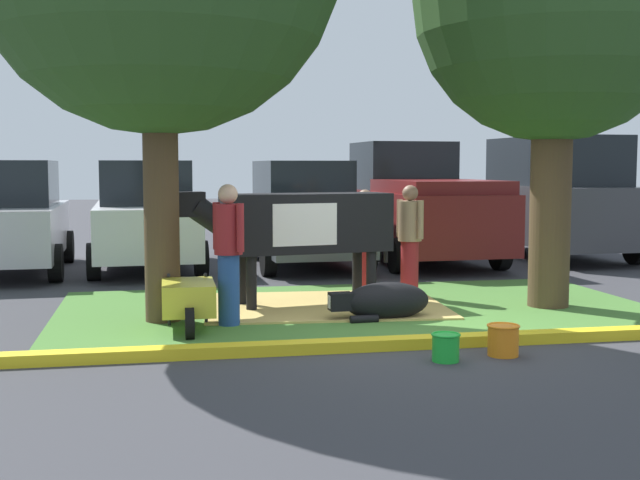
% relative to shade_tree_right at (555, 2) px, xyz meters
% --- Properties ---
extents(ground_plane, '(80.00, 80.00, 0.00)m').
position_rel_shade_tree_right_xyz_m(ground_plane, '(-2.49, -1.41, -4.08)').
color(ground_plane, '#38383D').
extents(grass_island, '(7.93, 4.45, 0.02)m').
position_rel_shade_tree_right_xyz_m(grass_island, '(-2.58, 0.32, -4.07)').
color(grass_island, '#477A33').
rests_on(grass_island, ground).
extents(curb_yellow, '(9.13, 0.24, 0.12)m').
position_rel_shade_tree_right_xyz_m(curb_yellow, '(-2.58, -2.06, -4.02)').
color(curb_yellow, yellow).
rests_on(curb_yellow, ground).
extents(hay_bedding, '(3.37, 2.64, 0.04)m').
position_rel_shade_tree_right_xyz_m(hay_bedding, '(-3.00, 0.57, -4.06)').
color(hay_bedding, tan).
rests_on(hay_bedding, ground).
extents(shade_tree_right, '(3.77, 3.77, 6.01)m').
position_rel_shade_tree_right_xyz_m(shade_tree_right, '(0.00, 0.00, 0.00)').
color(shade_tree_right, '#4C3823').
rests_on(shade_tree_right, ground).
extents(cow_holstein, '(3.11, 1.07, 1.59)m').
position_rel_shade_tree_right_xyz_m(cow_holstein, '(-3.31, 0.75, -2.95)').
color(cow_holstein, black).
rests_on(cow_holstein, ground).
extents(calf_lying, '(1.31, 0.53, 0.48)m').
position_rel_shade_tree_right_xyz_m(calf_lying, '(-2.45, -0.47, -3.84)').
color(calf_lying, black).
rests_on(calf_lying, ground).
extents(person_handler, '(0.39, 0.41, 1.57)m').
position_rel_shade_tree_right_xyz_m(person_handler, '(-2.12, 1.80, -3.24)').
color(person_handler, maroon).
rests_on(person_handler, ground).
extents(person_visitor_near, '(0.34, 0.49, 1.65)m').
position_rel_shade_tree_right_xyz_m(person_visitor_near, '(-1.63, 1.10, -3.20)').
color(person_visitor_near, maroon).
rests_on(person_visitor_near, ground).
extents(person_visitor_far, '(0.34, 0.45, 1.71)m').
position_rel_shade_tree_right_xyz_m(person_visitor_far, '(-4.39, -0.49, -3.16)').
color(person_visitor_far, '#23478C').
rests_on(person_visitor_far, ground).
extents(wheelbarrow, '(0.61, 1.60, 0.63)m').
position_rel_shade_tree_right_xyz_m(wheelbarrow, '(-4.88, -0.70, -3.70)').
color(wheelbarrow, gold).
rests_on(wheelbarrow, ground).
extents(bucket_green, '(0.29, 0.29, 0.28)m').
position_rel_shade_tree_right_xyz_m(bucket_green, '(-2.44, -2.69, -3.94)').
color(bucket_green, green).
rests_on(bucket_green, ground).
extents(bucket_orange, '(0.34, 0.34, 0.32)m').
position_rel_shade_tree_right_xyz_m(bucket_orange, '(-1.79, -2.58, -3.92)').
color(bucket_orange, orange).
rests_on(bucket_orange, ground).
extents(sedan_silver, '(2.13, 4.46, 2.02)m').
position_rel_shade_tree_right_xyz_m(sedan_silver, '(-7.82, 5.28, -3.10)').
color(sedan_silver, silver).
rests_on(sedan_silver, ground).
extents(hatchback_white, '(2.13, 4.46, 2.02)m').
position_rel_shade_tree_right_xyz_m(hatchback_white, '(-5.42, 5.41, -3.10)').
color(hatchback_white, silver).
rests_on(hatchback_white, ground).
extents(sedan_red, '(2.13, 4.46, 2.02)m').
position_rel_shade_tree_right_xyz_m(sedan_red, '(-2.46, 5.37, -3.10)').
color(sedan_red, '#4C5156').
rests_on(sedan_red, ground).
extents(pickup_truck_maroon, '(2.35, 5.46, 2.42)m').
position_rel_shade_tree_right_xyz_m(pickup_truck_maroon, '(-0.05, 5.73, -2.97)').
color(pickup_truck_maroon, maroon).
rests_on(pickup_truck_maroon, ground).
extents(suv_dark_grey, '(2.24, 4.66, 2.52)m').
position_rel_shade_tree_right_xyz_m(suv_dark_grey, '(2.98, 5.69, -2.81)').
color(suv_dark_grey, '#3D3D42').
rests_on(suv_dark_grey, ground).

